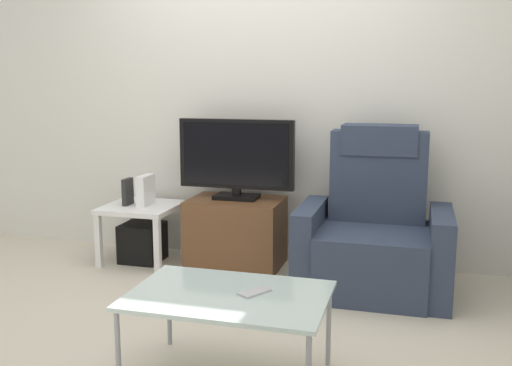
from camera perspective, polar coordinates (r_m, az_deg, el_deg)
The scene contains 11 objects.
ground_plane at distance 3.64m, azimuth -3.77°, elevation -12.20°, with size 6.40×6.40×0.00m, color beige.
wall_back at distance 4.45m, azimuth 0.92°, elevation 9.08°, with size 6.40×0.06×2.60m, color silver.
tv_stand at distance 4.35m, azimuth -2.00°, elevation -4.87°, with size 0.69×0.47×0.51m.
television at distance 4.26m, azimuth -1.96°, elevation 2.54°, with size 0.87×0.20×0.59m.
recliner_armchair at distance 3.93m, azimuth 11.56°, elevation -4.95°, with size 0.98×0.78×1.08m.
side_table at distance 4.52m, azimuth -11.18°, elevation -2.98°, with size 0.54×0.54×0.44m.
subwoofer_box at distance 4.57m, azimuth -11.09°, elevation -5.73°, with size 0.29×0.29×0.29m, color black.
book_upright at distance 4.51m, azimuth -12.51°, elevation -0.84°, with size 0.03×0.13×0.20m, color #262626.
game_console at distance 4.47m, azimuth -10.80°, elevation -0.70°, with size 0.07×0.20×0.23m, color white.
coffee_table at distance 2.69m, azimuth -2.69°, elevation -11.33°, with size 0.90×0.60×0.42m.
cell_phone at distance 2.68m, azimuth -0.13°, elevation -10.67°, with size 0.07×0.15×0.01m, color #B7B7BC.
Camera 1 is at (1.13, -3.17, 1.38)m, focal length 40.68 mm.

